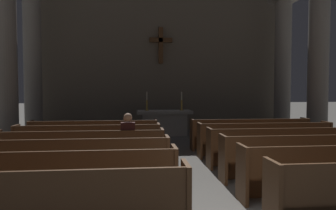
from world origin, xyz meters
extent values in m
cube|color=brown|center=(-2.38, 0.00, 0.42)|extent=(3.58, 0.40, 0.05)
cube|color=brown|center=(-2.38, -0.23, 0.70)|extent=(3.58, 0.05, 0.50)
cube|color=brown|center=(-0.56, -0.02, 0.47)|extent=(0.06, 0.50, 0.95)
cube|color=brown|center=(-2.38, 1.13, 0.42)|extent=(3.58, 0.40, 0.05)
cube|color=brown|center=(-2.38, 0.91, 0.70)|extent=(3.58, 0.05, 0.50)
cube|color=brown|center=(-2.38, 1.31, 0.20)|extent=(3.58, 0.04, 0.40)
cube|color=brown|center=(-0.56, 1.11, 0.47)|extent=(0.06, 0.50, 0.95)
cube|color=brown|center=(-2.38, 2.27, 0.42)|extent=(3.58, 0.40, 0.05)
cube|color=brown|center=(-2.38, 2.04, 0.70)|extent=(3.58, 0.05, 0.50)
cube|color=brown|center=(-2.38, 2.45, 0.20)|extent=(3.58, 0.04, 0.40)
cube|color=brown|center=(-0.56, 2.25, 0.47)|extent=(0.06, 0.50, 0.95)
cube|color=brown|center=(-2.38, 3.40, 0.42)|extent=(3.58, 0.40, 0.05)
cube|color=brown|center=(-2.38, 3.18, 0.70)|extent=(3.58, 0.05, 0.50)
cube|color=brown|center=(-2.38, 3.58, 0.20)|extent=(3.58, 0.04, 0.40)
cube|color=brown|center=(-0.56, 3.38, 0.47)|extent=(0.06, 0.50, 0.95)
cube|color=brown|center=(-2.38, 4.54, 0.42)|extent=(3.58, 0.40, 0.05)
cube|color=brown|center=(-2.38, 4.31, 0.70)|extent=(3.58, 0.05, 0.50)
cube|color=brown|center=(-2.38, 4.72, 0.20)|extent=(3.58, 0.04, 0.40)
cube|color=brown|center=(-0.56, 4.52, 0.47)|extent=(0.06, 0.50, 0.95)
cube|color=brown|center=(-4.20, 4.52, 0.47)|extent=(0.06, 0.50, 0.95)
cube|color=brown|center=(-2.38, 5.67, 0.42)|extent=(3.58, 0.40, 0.05)
cube|color=brown|center=(-2.38, 5.45, 0.70)|extent=(3.58, 0.05, 0.50)
cube|color=brown|center=(-2.38, 5.85, 0.20)|extent=(3.58, 0.04, 0.40)
cube|color=brown|center=(-0.56, 5.65, 0.47)|extent=(0.06, 0.50, 0.95)
cube|color=brown|center=(-4.20, 5.65, 0.47)|extent=(0.06, 0.50, 0.95)
cube|color=brown|center=(0.56, -0.02, 0.47)|extent=(0.06, 0.50, 0.95)
cube|color=brown|center=(0.56, 1.11, 0.47)|extent=(0.06, 0.50, 0.95)
cube|color=brown|center=(2.38, 2.27, 0.42)|extent=(3.58, 0.40, 0.05)
cube|color=brown|center=(2.38, 2.04, 0.70)|extent=(3.58, 0.05, 0.50)
cube|color=brown|center=(2.38, 2.45, 0.20)|extent=(3.58, 0.04, 0.40)
cube|color=brown|center=(0.56, 2.25, 0.47)|extent=(0.06, 0.50, 0.95)
cube|color=brown|center=(2.38, 3.40, 0.42)|extent=(3.58, 0.40, 0.05)
cube|color=brown|center=(2.38, 3.18, 0.70)|extent=(3.58, 0.05, 0.50)
cube|color=brown|center=(2.38, 3.58, 0.20)|extent=(3.58, 0.04, 0.40)
cube|color=brown|center=(0.56, 3.38, 0.47)|extent=(0.06, 0.50, 0.95)
cube|color=brown|center=(2.38, 4.54, 0.42)|extent=(3.58, 0.40, 0.05)
cube|color=brown|center=(2.38, 4.31, 0.70)|extent=(3.58, 0.05, 0.50)
cube|color=brown|center=(2.38, 4.72, 0.20)|extent=(3.58, 0.04, 0.40)
cube|color=brown|center=(0.56, 4.52, 0.47)|extent=(0.06, 0.50, 0.95)
cube|color=brown|center=(4.20, 4.52, 0.47)|extent=(0.06, 0.50, 0.95)
cube|color=brown|center=(2.38, 5.67, 0.42)|extent=(3.58, 0.40, 0.05)
cube|color=brown|center=(2.38, 5.45, 0.70)|extent=(3.58, 0.05, 0.50)
cube|color=brown|center=(2.38, 5.85, 0.20)|extent=(3.58, 0.04, 0.40)
cube|color=brown|center=(0.56, 5.65, 0.47)|extent=(0.06, 0.50, 0.95)
cube|color=brown|center=(4.20, 5.65, 0.47)|extent=(0.06, 0.50, 0.95)
cube|color=gray|center=(-5.25, 6.72, 0.10)|extent=(0.97, 0.97, 0.20)
cylinder|color=gray|center=(-5.25, 6.72, 2.82)|extent=(0.69, 0.69, 5.64)
cube|color=gray|center=(5.25, 6.72, 0.10)|extent=(0.97, 0.97, 0.20)
cylinder|color=gray|center=(5.25, 6.72, 2.82)|extent=(0.69, 0.69, 5.64)
cube|color=gray|center=(-5.25, 9.41, 0.10)|extent=(0.97, 0.97, 0.20)
cylinder|color=gray|center=(-5.25, 9.41, 2.82)|extent=(0.69, 0.69, 5.64)
cube|color=gray|center=(5.25, 9.41, 0.10)|extent=(0.97, 0.97, 0.20)
cylinder|color=gray|center=(5.25, 9.41, 2.82)|extent=(0.69, 0.69, 5.64)
cube|color=gray|center=(5.25, 9.41, 5.72)|extent=(1.04, 1.04, 0.16)
cube|color=#A8A399|center=(0.00, 8.78, 0.44)|extent=(1.76, 0.72, 0.88)
cube|color=#A8A399|center=(0.00, 8.78, 0.94)|extent=(2.20, 0.90, 0.12)
cube|color=silver|center=(0.00, 8.78, 1.00)|extent=(2.09, 0.86, 0.01)
cylinder|color=#B79338|center=(-0.70, 8.78, 1.02)|extent=(0.16, 0.16, 0.02)
cylinder|color=#B79338|center=(-0.70, 8.78, 1.22)|extent=(0.07, 0.07, 0.41)
cylinder|color=silver|center=(-0.70, 8.78, 1.59)|extent=(0.04, 0.04, 0.34)
cylinder|color=#B79338|center=(0.70, 8.78, 1.02)|extent=(0.16, 0.16, 0.02)
cylinder|color=#B79338|center=(0.70, 8.78, 1.22)|extent=(0.07, 0.07, 0.41)
cylinder|color=silver|center=(0.70, 8.78, 1.59)|extent=(0.04, 0.04, 0.34)
cube|color=#706656|center=(0.00, 10.76, 3.49)|extent=(11.60, 0.25, 6.98)
cube|color=brown|center=(0.00, 10.54, 3.84)|extent=(0.19, 0.19, 1.61)
cube|color=brown|center=(0.00, 10.54, 4.08)|extent=(1.03, 0.19, 0.19)
cube|color=#26262B|center=(-1.34, 3.58, 0.23)|extent=(0.24, 0.14, 0.45)
cube|color=#26262B|center=(-1.34, 3.45, 0.51)|extent=(0.28, 0.36, 0.12)
cube|color=#381919|center=(-1.34, 3.32, 0.84)|extent=(0.32, 0.20, 0.54)
sphere|color=tan|center=(-1.34, 3.32, 1.22)|extent=(0.20, 0.20, 0.20)
camera|label=1|loc=(-1.19, -3.84, 1.86)|focal=33.86mm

